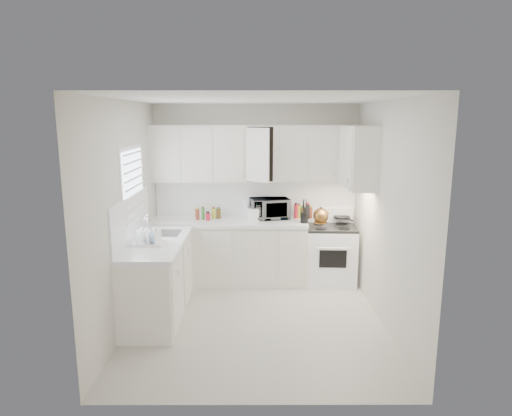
{
  "coord_description": "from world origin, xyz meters",
  "views": [
    {
      "loc": [
        -0.01,
        -5.0,
        2.4
      ],
      "look_at": [
        0.0,
        0.7,
        1.25
      ],
      "focal_mm": 31.41,
      "sensor_mm": 36.0,
      "label": 1
    }
  ],
  "objects_px": {
    "utensil_crock": "(304,211)",
    "stove": "(331,247)",
    "microwave": "(270,206)",
    "rice_cooker": "(254,213)",
    "tea_kettle": "(321,215)",
    "dish_rack": "(148,236)"
  },
  "relations": [
    {
      "from": "stove",
      "to": "tea_kettle",
      "type": "distance_m",
      "value": 0.57
    },
    {
      "from": "stove",
      "to": "utensil_crock",
      "type": "distance_m",
      "value": 0.73
    },
    {
      "from": "rice_cooker",
      "to": "utensil_crock",
      "type": "xyz_separation_m",
      "value": [
        0.71,
        -0.15,
        0.07
      ]
    },
    {
      "from": "tea_kettle",
      "to": "utensil_crock",
      "type": "distance_m",
      "value": 0.24
    },
    {
      "from": "utensil_crock",
      "to": "rice_cooker",
      "type": "bearing_deg",
      "value": 168.05
    },
    {
      "from": "stove",
      "to": "utensil_crock",
      "type": "bearing_deg",
      "value": -155.14
    },
    {
      "from": "microwave",
      "to": "tea_kettle",
      "type": "bearing_deg",
      "value": -33.58
    },
    {
      "from": "microwave",
      "to": "stove",
      "type": "bearing_deg",
      "value": -19.89
    },
    {
      "from": "tea_kettle",
      "to": "microwave",
      "type": "relative_size",
      "value": 0.5
    },
    {
      "from": "dish_rack",
      "to": "stove",
      "type": "bearing_deg",
      "value": 32.2
    },
    {
      "from": "rice_cooker",
      "to": "stove",
      "type": "bearing_deg",
      "value": 20.74
    },
    {
      "from": "utensil_crock",
      "to": "stove",
      "type": "bearing_deg",
      "value": 22.41
    },
    {
      "from": "tea_kettle",
      "to": "rice_cooker",
      "type": "xyz_separation_m",
      "value": [
        -0.94,
        0.14,
        -0.01
      ]
    },
    {
      "from": "microwave",
      "to": "rice_cooker",
      "type": "xyz_separation_m",
      "value": [
        -0.23,
        -0.13,
        -0.07
      ]
    },
    {
      "from": "tea_kettle",
      "to": "dish_rack",
      "type": "xyz_separation_m",
      "value": [
        -2.18,
        -1.1,
        -0.01
      ]
    },
    {
      "from": "microwave",
      "to": "rice_cooker",
      "type": "relative_size",
      "value": 2.5
    },
    {
      "from": "rice_cooker",
      "to": "dish_rack",
      "type": "height_order",
      "value": "rice_cooker"
    },
    {
      "from": "dish_rack",
      "to": "utensil_crock",
      "type": "bearing_deg",
      "value": 33.34
    },
    {
      "from": "utensil_crock",
      "to": "tea_kettle",
      "type": "bearing_deg",
      "value": 2.68
    },
    {
      "from": "dish_rack",
      "to": "tea_kettle",
      "type": "bearing_deg",
      "value": 30.88
    },
    {
      "from": "tea_kettle",
      "to": "dish_rack",
      "type": "height_order",
      "value": "tea_kettle"
    },
    {
      "from": "stove",
      "to": "utensil_crock",
      "type": "xyz_separation_m",
      "value": [
        -0.41,
        -0.17,
        0.58
      ]
    }
  ]
}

